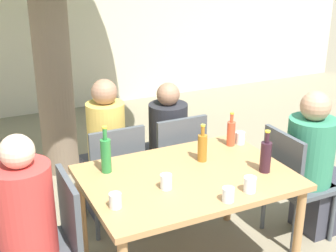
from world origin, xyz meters
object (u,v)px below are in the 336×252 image
person_seated_3 (164,150)px  drinking_glass_2 (115,201)px  patio_chair_2 (114,171)px  drinking_glass_1 (240,138)px  amber_bottle_3 (202,147)px  drinking_glass_0 (250,184)px  drinking_glass_4 (166,182)px  person_seated_0 (14,245)px  patio_chair_0 (53,239)px  person_seated_1 (316,170)px  patio_chair_3 (176,158)px  person_seated_2 (104,157)px  wine_bottle_1 (266,156)px  drinking_glass_3 (228,195)px  patio_chair_1 (292,179)px  soda_bottle_2 (231,133)px  green_bottle_0 (106,155)px  dining_table_front (187,186)px

person_seated_3 → drinking_glass_2: 1.47m
patio_chair_2 → drinking_glass_1: 1.03m
amber_bottle_3 → drinking_glass_2: 0.85m
drinking_glass_0 → drinking_glass_4: size_ratio=1.01×
person_seated_0 → drinking_glass_0: 1.47m
patio_chair_0 → person_seated_1: person_seated_1 is taller
patio_chair_3 → drinking_glass_1: patio_chair_3 is taller
person_seated_3 → drinking_glass_0: 1.37m
person_seated_0 → amber_bottle_3: person_seated_0 is taller
amber_bottle_3 → drinking_glass_0: size_ratio=2.81×
person_seated_2 → wine_bottle_1: (0.78, -1.14, 0.33)m
drinking_glass_2 → drinking_glass_3: drinking_glass_2 is taller
patio_chair_1 → drinking_glass_4: bearing=95.5°
patio_chair_2 → drinking_glass_1: (0.90, -0.43, 0.28)m
person_seated_0 → drinking_glass_3: bearing=71.3°
person_seated_1 → wine_bottle_1: 0.76m
patio_chair_3 → drinking_glass_2: patio_chair_3 is taller
soda_bottle_2 → drinking_glass_0: (-0.29, -0.67, -0.05)m
person_seated_0 → person_seated_2: bearing=137.6°
wine_bottle_1 → drinking_glass_1: (0.12, 0.48, -0.07)m
person_seated_0 → drinking_glass_1: bearing=99.5°
soda_bottle_2 → drinking_glass_1: soda_bottle_2 is taller
patio_chair_3 → drinking_glass_1: bearing=128.9°
person_seated_0 → drinking_glass_0: size_ratio=12.59×
green_bottle_0 → soda_bottle_2: green_bottle_0 is taller
person_seated_0 → person_seated_3: 1.73m
wine_bottle_1 → drinking_glass_0: size_ratio=3.05×
person_seated_1 → green_bottle_0: person_seated_1 is taller
drinking_glass_4 → green_bottle_0: bearing=124.1°
person_seated_3 → patio_chair_2: bearing=23.7°
person_seated_2 → soda_bottle_2: bearing=141.0°
person_seated_0 → green_bottle_0: size_ratio=3.75×
patio_chair_3 → soda_bottle_2: (0.26, -0.42, 0.34)m
green_bottle_0 → drinking_glass_4: (0.26, -0.39, -0.08)m
patio_chair_0 → patio_chair_1: (1.85, 0.00, 0.00)m
patio_chair_2 → dining_table_front: bearing=110.9°
drinking_glass_2 → drinking_glass_4: (0.37, 0.08, 0.00)m
drinking_glass_2 → drinking_glass_4: 0.38m
person_seated_2 → drinking_glass_2: 1.22m
patio_chair_2 → person_seated_2: bearing=-90.0°
person_seated_0 → drinking_glass_4: person_seated_0 is taller
person_seated_1 → person_seated_2: bearing=56.1°
drinking_glass_0 → drinking_glass_2: size_ratio=1.09×
drinking_glass_4 → person_seated_3: bearing=65.7°
person_seated_2 → patio_chair_1: bearing=141.3°
person_seated_2 → drinking_glass_1: 1.15m
person_seated_1 → green_bottle_0: size_ratio=3.65×
soda_bottle_2 → wine_bottle_1: bearing=-94.2°
dining_table_front → drinking_glass_3: (0.06, -0.41, 0.13)m
wine_bottle_1 → soda_bottle_2: wine_bottle_1 is taller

